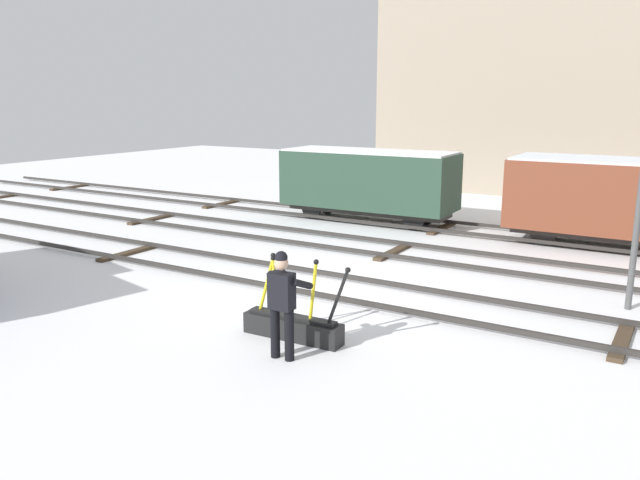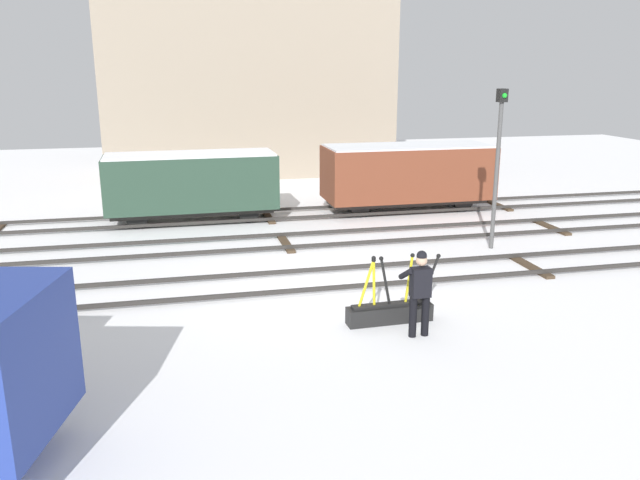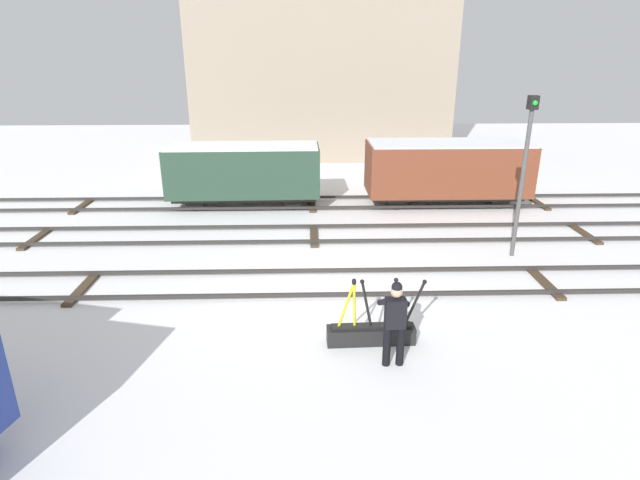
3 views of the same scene
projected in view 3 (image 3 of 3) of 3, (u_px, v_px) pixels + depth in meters
The scene contains 10 objects.
ground_plane at pixel (316, 287), 13.06m from camera, with size 60.00×60.00×0.00m, color white.
track_main_line at pixel (316, 283), 13.02m from camera, with size 44.00×1.94×0.18m.
track_siding_near at pixel (314, 234), 16.46m from camera, with size 44.00×1.94×0.18m.
track_siding_far at pixel (312, 203), 19.80m from camera, with size 44.00×1.94×0.18m.
switch_lever_frame at pixel (371, 332), 10.49m from camera, with size 1.98×0.42×1.45m.
rail_worker at pixel (395, 318), 9.53m from camera, with size 0.55×0.66×1.74m.
signal_post at pixel (525, 164), 14.09m from camera, with size 0.24×0.32×4.53m.
apartment_building at pixel (321, 36), 27.38m from camera, with size 13.83×5.36×12.62m.
freight_car_mid_siding at pixel (244, 172), 19.30m from camera, with size 5.67×2.12×2.34m.
freight_car_far_end at pixel (447, 169), 19.49m from camera, with size 6.01×2.28×2.41m.
Camera 3 is at (-0.25, -11.82, 5.67)m, focal length 28.87 mm.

